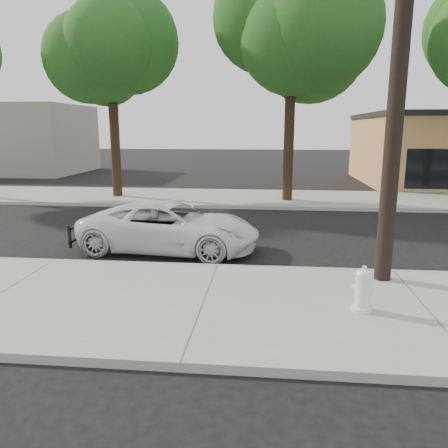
% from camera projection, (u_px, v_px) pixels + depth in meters
% --- Properties ---
extents(ground, '(120.00, 120.00, 0.00)m').
position_uv_depth(ground, '(226.00, 247.00, 12.30)').
color(ground, black).
rests_on(ground, ground).
extents(near_sidewalk, '(90.00, 4.40, 0.15)m').
position_uv_depth(near_sidewalk, '(204.00, 305.00, 8.11)').
color(near_sidewalk, gray).
rests_on(near_sidewalk, ground).
extents(far_sidewalk, '(90.00, 5.00, 0.15)m').
position_uv_depth(far_sidewalk, '(244.00, 198.00, 20.55)').
color(far_sidewalk, gray).
rests_on(far_sidewalk, ground).
extents(curb_near, '(90.00, 0.12, 0.16)m').
position_uv_depth(curb_near, '(217.00, 268.00, 10.25)').
color(curb_near, '#9E9B93').
rests_on(curb_near, ground).
extents(utility_pole, '(1.40, 0.34, 9.00)m').
position_uv_depth(utility_pole, '(400.00, 52.00, 8.32)').
color(utility_pole, black).
rests_on(utility_pole, near_sidewalk).
extents(tree_b, '(4.34, 4.20, 8.45)m').
position_uv_depth(tree_b, '(114.00, 63.00, 19.40)').
color(tree_b, black).
rests_on(tree_b, far_sidewalk).
extents(tree_c, '(4.96, 4.80, 9.55)m').
position_uv_depth(tree_c, '(297.00, 39.00, 18.03)').
color(tree_c, black).
rests_on(tree_c, far_sidewalk).
extents(police_cruiser, '(5.03, 2.71, 1.34)m').
position_uv_depth(police_cruiser, '(171.00, 227.00, 11.85)').
color(police_cruiser, white).
rests_on(police_cruiser, ground).
extents(fire_hydrant, '(0.41, 0.37, 0.76)m').
position_uv_depth(fire_hydrant, '(363.00, 290.00, 7.61)').
color(fire_hydrant, white).
rests_on(fire_hydrant, near_sidewalk).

